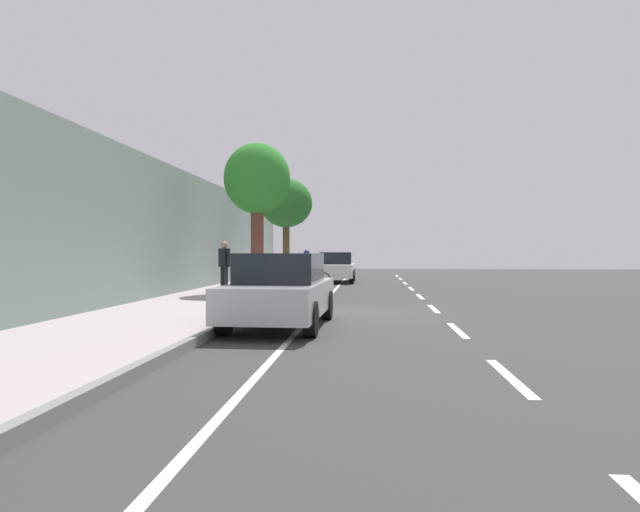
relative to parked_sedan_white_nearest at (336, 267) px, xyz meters
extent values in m
plane|color=#373737|center=(-0.91, 14.36, -0.75)|extent=(74.17, 74.17, 0.00)
cube|color=#AC9E9D|center=(3.01, 14.36, -0.67)|extent=(3.48, 46.36, 0.17)
cube|color=gray|center=(1.19, 14.36, -0.67)|extent=(0.16, 46.36, 0.17)
cube|color=white|center=(-3.41, -7.72, -0.75)|extent=(0.14, 2.20, 0.01)
cube|color=white|center=(-3.41, -3.52, -0.75)|extent=(0.14, 2.20, 0.01)
cube|color=white|center=(-3.41, 0.68, -0.75)|extent=(0.14, 2.20, 0.01)
cube|color=white|center=(-3.41, 4.88, -0.75)|extent=(0.14, 2.20, 0.01)
cube|color=white|center=(-3.41, 9.08, -0.75)|extent=(0.14, 2.20, 0.01)
cube|color=white|center=(-3.41, 13.28, -0.75)|extent=(0.14, 2.20, 0.01)
cube|color=white|center=(-3.41, 17.48, -0.75)|extent=(0.14, 2.20, 0.01)
cube|color=white|center=(-3.41, 21.68, -0.75)|extent=(0.14, 2.20, 0.01)
cube|color=white|center=(-0.28, 14.36, -0.75)|extent=(0.12, 46.36, 0.01)
cube|color=gray|center=(5.00, 14.36, 1.43)|extent=(0.50, 46.36, 4.37)
cube|color=white|center=(0.00, 0.00, -0.15)|extent=(1.78, 4.41, 0.64)
cube|color=black|center=(0.00, 0.00, 0.47)|extent=(1.56, 2.11, 0.60)
cylinder|color=black|center=(0.80, 1.37, -0.42)|extent=(0.22, 0.66, 0.66)
cylinder|color=black|center=(-0.82, 1.36, -0.42)|extent=(0.22, 0.66, 0.66)
cylinder|color=black|center=(0.82, -1.36, -0.42)|extent=(0.22, 0.66, 0.66)
cylinder|color=black|center=(-0.80, -1.37, -0.42)|extent=(0.22, 0.66, 0.66)
cube|color=#B7BABF|center=(0.14, 17.26, -0.15)|extent=(1.90, 4.45, 0.64)
cube|color=black|center=(0.14, 17.26, 0.47)|extent=(1.61, 2.15, 0.60)
cylinder|color=black|center=(0.99, 18.60, -0.42)|extent=(0.24, 0.67, 0.66)
cylinder|color=black|center=(-0.62, 18.65, -0.42)|extent=(0.24, 0.67, 0.66)
cylinder|color=black|center=(0.91, 15.87, -0.42)|extent=(0.24, 0.67, 0.66)
cylinder|color=black|center=(-0.71, 15.92, -0.42)|extent=(0.24, 0.67, 0.66)
torus|color=black|center=(0.22, 5.79, -0.39)|extent=(0.70, 0.24, 0.72)
torus|color=black|center=(1.22, 6.09, -0.39)|extent=(0.70, 0.24, 0.72)
cylinder|color=#197233|center=(0.59, 5.90, -0.30)|extent=(0.63, 0.22, 0.53)
cylinder|color=#197233|center=(0.94, 6.00, -0.31)|extent=(0.14, 0.07, 0.49)
cylinder|color=#197233|center=(0.64, 5.92, -0.06)|extent=(0.71, 0.24, 0.05)
cylinder|color=#197233|center=(1.05, 6.04, -0.47)|extent=(0.35, 0.13, 0.19)
cylinder|color=#197233|center=(1.10, 6.05, -0.23)|extent=(0.26, 0.11, 0.34)
cylinder|color=#197233|center=(0.26, 5.80, -0.22)|extent=(0.12, 0.07, 0.35)
cube|color=black|center=(0.99, 6.02, -0.03)|extent=(0.26, 0.16, 0.05)
cylinder|color=black|center=(0.29, 5.81, 0.01)|extent=(0.16, 0.45, 0.03)
cylinder|color=#C6B284|center=(0.90, 5.59, -0.36)|extent=(0.15, 0.15, 0.79)
cylinder|color=#C6B284|center=(0.94, 5.39, -0.36)|extent=(0.15, 0.15, 0.79)
cube|color=white|center=(0.92, 5.49, 0.32)|extent=(0.30, 0.42, 0.56)
cylinder|color=white|center=(0.87, 5.74, 0.29)|extent=(0.10, 0.10, 0.53)
cylinder|color=white|center=(0.96, 5.23, 0.29)|extent=(0.10, 0.10, 0.53)
sphere|color=tan|center=(0.92, 5.49, 0.71)|extent=(0.22, 0.22, 0.22)
sphere|color=navy|center=(0.92, 5.49, 0.75)|extent=(0.25, 0.25, 0.25)
cube|color=black|center=(1.11, 5.53, 0.34)|extent=(0.23, 0.33, 0.44)
cylinder|color=brown|center=(2.15, 2.88, 0.90)|extent=(0.32, 0.32, 2.96)
ellipsoid|color=#266727|center=(2.15, 2.88, 3.04)|extent=(2.41, 2.41, 2.24)
cylinder|color=brown|center=(2.15, 9.65, 1.05)|extent=(0.44, 0.44, 3.26)
ellipsoid|color=#2E842A|center=(2.15, 9.65, 3.30)|extent=(2.27, 2.27, 2.42)
cylinder|color=black|center=(3.37, 9.62, -0.15)|extent=(0.15, 0.15, 0.87)
cylinder|color=black|center=(3.22, 9.75, -0.15)|extent=(0.15, 0.15, 0.87)
cube|color=black|center=(3.30, 9.69, 0.60)|extent=(0.44, 0.43, 0.62)
cylinder|color=black|center=(3.49, 9.51, 0.57)|extent=(0.10, 0.10, 0.59)
cylinder|color=black|center=(3.10, 9.86, 0.57)|extent=(0.10, 0.10, 0.59)
sphere|color=tan|center=(3.30, 9.69, 1.03)|extent=(0.25, 0.25, 0.25)
cylinder|color=red|center=(1.62, 12.42, -0.23)|extent=(0.22, 0.22, 0.70)
sphere|color=red|center=(1.62, 12.42, 0.16)|extent=(0.20, 0.20, 0.20)
camera|label=1|loc=(-1.69, 28.89, 0.80)|focal=32.03mm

